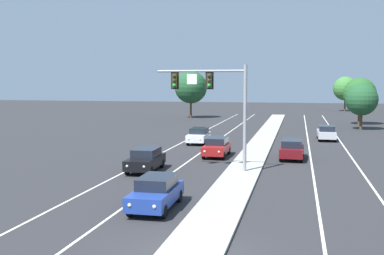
{
  "coord_description": "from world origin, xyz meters",
  "views": [
    {
      "loc": [
        3.65,
        -15.68,
        6.16
      ],
      "look_at": [
        -3.2,
        14.05,
        3.2
      ],
      "focal_mm": 43.41,
      "sensor_mm": 36.0,
      "label": 1
    }
  ],
  "objects_px": {
    "car_oncoming_red": "(217,147)",
    "car_oncoming_white": "(199,135)",
    "car_receding_silver": "(326,133)",
    "tree_far_right_b": "(360,94)",
    "car_oncoming_blue": "(156,192)",
    "tree_far_left_a": "(191,87)",
    "car_oncoming_black": "(146,159)",
    "overhead_signal_mast": "(217,95)",
    "tree_far_right_a": "(345,89)",
    "tree_far_right_c": "(362,100)",
    "car_receding_darkred": "(292,149)"
  },
  "relations": [
    {
      "from": "car_receding_darkred",
      "to": "car_oncoming_blue",
      "type": "bearing_deg",
      "value": -110.62
    },
    {
      "from": "car_oncoming_red",
      "to": "car_receding_silver",
      "type": "height_order",
      "value": "same"
    },
    {
      "from": "car_oncoming_red",
      "to": "car_oncoming_white",
      "type": "distance_m",
      "value": 8.36
    },
    {
      "from": "overhead_signal_mast",
      "to": "car_receding_darkred",
      "type": "distance_m",
      "value": 9.47
    },
    {
      "from": "car_oncoming_black",
      "to": "tree_far_right_a",
      "type": "bearing_deg",
      "value": 74.95
    },
    {
      "from": "overhead_signal_mast",
      "to": "car_oncoming_blue",
      "type": "xyz_separation_m",
      "value": [
        -1.23,
        -9.97,
        -4.47
      ]
    },
    {
      "from": "car_oncoming_blue",
      "to": "tree_far_left_a",
      "type": "height_order",
      "value": "tree_far_left_a"
    },
    {
      "from": "car_oncoming_blue",
      "to": "car_oncoming_white",
      "type": "height_order",
      "value": "same"
    },
    {
      "from": "car_receding_silver",
      "to": "tree_far_right_c",
      "type": "bearing_deg",
      "value": 68.25
    },
    {
      "from": "overhead_signal_mast",
      "to": "car_oncoming_black",
      "type": "distance_m",
      "value": 6.65
    },
    {
      "from": "car_oncoming_white",
      "to": "tree_far_right_b",
      "type": "xyz_separation_m",
      "value": [
        18.53,
        26.44,
        3.66
      ]
    },
    {
      "from": "tree_far_left_a",
      "to": "tree_far_right_a",
      "type": "height_order",
      "value": "tree_far_left_a"
    },
    {
      "from": "car_oncoming_black",
      "to": "overhead_signal_mast",
      "type": "bearing_deg",
      "value": 9.99
    },
    {
      "from": "car_oncoming_blue",
      "to": "car_receding_silver",
      "type": "relative_size",
      "value": 1.0
    },
    {
      "from": "overhead_signal_mast",
      "to": "tree_far_left_a",
      "type": "distance_m",
      "value": 49.52
    },
    {
      "from": "car_oncoming_white",
      "to": "tree_far_left_a",
      "type": "distance_m",
      "value": 34.82
    },
    {
      "from": "car_oncoming_red",
      "to": "overhead_signal_mast",
      "type": "bearing_deg",
      "value": -80.34
    },
    {
      "from": "car_oncoming_black",
      "to": "car_oncoming_red",
      "type": "relative_size",
      "value": 1.01
    },
    {
      "from": "car_oncoming_black",
      "to": "car_receding_darkred",
      "type": "xyz_separation_m",
      "value": [
        9.89,
        7.52,
        0.0
      ]
    },
    {
      "from": "overhead_signal_mast",
      "to": "car_oncoming_black",
      "type": "bearing_deg",
      "value": -170.01
    },
    {
      "from": "car_oncoming_blue",
      "to": "tree_far_right_c",
      "type": "height_order",
      "value": "tree_far_right_c"
    },
    {
      "from": "car_oncoming_black",
      "to": "tree_far_right_c",
      "type": "relative_size",
      "value": 0.75
    },
    {
      "from": "car_oncoming_red",
      "to": "tree_far_right_b",
      "type": "relative_size",
      "value": 0.65
    },
    {
      "from": "car_receding_silver",
      "to": "tree_far_right_c",
      "type": "relative_size",
      "value": 0.74
    },
    {
      "from": "tree_far_right_a",
      "to": "tree_far_right_b",
      "type": "bearing_deg",
      "value": -91.75
    },
    {
      "from": "car_oncoming_red",
      "to": "car_receding_silver",
      "type": "relative_size",
      "value": 1.0
    },
    {
      "from": "car_oncoming_red",
      "to": "car_receding_darkred",
      "type": "bearing_deg",
      "value": 0.25
    },
    {
      "from": "car_receding_darkred",
      "to": "tree_far_left_a",
      "type": "bearing_deg",
      "value": 113.61
    },
    {
      "from": "car_oncoming_blue",
      "to": "tree_far_left_a",
      "type": "distance_m",
      "value": 59.12
    },
    {
      "from": "car_oncoming_black",
      "to": "tree_far_left_a",
      "type": "height_order",
      "value": "tree_far_left_a"
    },
    {
      "from": "car_receding_silver",
      "to": "tree_far_right_b",
      "type": "relative_size",
      "value": 0.65
    },
    {
      "from": "car_receding_silver",
      "to": "tree_far_right_b",
      "type": "distance_m",
      "value": 21.81
    },
    {
      "from": "overhead_signal_mast",
      "to": "tree_far_right_b",
      "type": "height_order",
      "value": "overhead_signal_mast"
    },
    {
      "from": "tree_far_right_a",
      "to": "car_receding_silver",
      "type": "bearing_deg",
      "value": -97.19
    },
    {
      "from": "car_oncoming_red",
      "to": "tree_far_right_c",
      "type": "bearing_deg",
      "value": 60.76
    },
    {
      "from": "car_oncoming_black",
      "to": "car_receding_silver",
      "type": "bearing_deg",
      "value": 57.61
    },
    {
      "from": "car_oncoming_blue",
      "to": "tree_far_right_c",
      "type": "xyz_separation_m",
      "value": [
        14.72,
        42.73,
        3.12
      ]
    },
    {
      "from": "tree_far_right_b",
      "to": "car_receding_darkred",
      "type": "bearing_deg",
      "value": -105.05
    },
    {
      "from": "car_oncoming_blue",
      "to": "car_oncoming_white",
      "type": "distance_m",
      "value": 24.53
    },
    {
      "from": "car_oncoming_blue",
      "to": "car_oncoming_red",
      "type": "relative_size",
      "value": 1.0
    },
    {
      "from": "car_oncoming_red",
      "to": "car_oncoming_white",
      "type": "relative_size",
      "value": 0.99
    },
    {
      "from": "tree_far_right_b",
      "to": "tree_far_right_c",
      "type": "distance_m",
      "value": 8.1
    },
    {
      "from": "car_oncoming_red",
      "to": "tree_far_left_a",
      "type": "distance_m",
      "value": 43.06
    },
    {
      "from": "car_oncoming_blue",
      "to": "tree_far_left_a",
      "type": "xyz_separation_m",
      "value": [
        -11.71,
        57.77,
        4.53
      ]
    },
    {
      "from": "car_oncoming_blue",
      "to": "tree_far_right_b",
      "type": "height_order",
      "value": "tree_far_right_b"
    },
    {
      "from": "tree_far_right_c",
      "to": "car_oncoming_red",
      "type": "bearing_deg",
      "value": -119.24
    },
    {
      "from": "car_receding_silver",
      "to": "car_oncoming_white",
      "type": "bearing_deg",
      "value": -155.81
    },
    {
      "from": "car_oncoming_red",
      "to": "tree_far_left_a",
      "type": "bearing_deg",
      "value": 106.01
    },
    {
      "from": "overhead_signal_mast",
      "to": "tree_far_right_a",
      "type": "distance_m",
      "value": 75.35
    },
    {
      "from": "tree_far_right_b",
      "to": "tree_far_right_c",
      "type": "bearing_deg",
      "value": -95.09
    }
  ]
}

